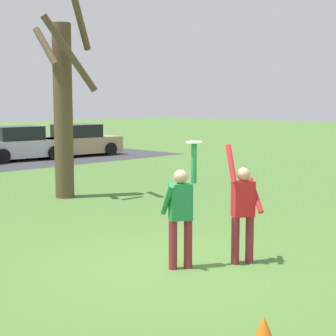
{
  "coord_description": "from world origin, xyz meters",
  "views": [
    {
      "loc": [
        -6.46,
        -6.22,
        2.75
      ],
      "look_at": [
        0.46,
        0.58,
        1.57
      ],
      "focal_mm": 58.8,
      "sensor_mm": 36.0,
      "label": 1
    }
  ],
  "objects_px": {
    "frisbee_disc": "(194,142)",
    "field_cone_orange": "(264,329)",
    "person_catcher": "(181,210)",
    "parked_car_tan": "(79,141)",
    "person_defender": "(243,207)",
    "bare_tree_tall": "(64,103)",
    "parked_car_silver": "(20,145)"
  },
  "relations": [
    {
      "from": "frisbee_disc",
      "to": "field_cone_orange",
      "type": "bearing_deg",
      "value": -122.32
    },
    {
      "from": "person_defender",
      "to": "parked_car_tan",
      "type": "xyz_separation_m",
      "value": [
        9.24,
        17.17,
        -0.25
      ]
    },
    {
      "from": "bare_tree_tall",
      "to": "frisbee_disc",
      "type": "bearing_deg",
      "value": -108.79
    },
    {
      "from": "parked_car_silver",
      "to": "bare_tree_tall",
      "type": "distance_m",
      "value": 11.04
    },
    {
      "from": "bare_tree_tall",
      "to": "parked_car_tan",
      "type": "bearing_deg",
      "value": 51.84
    },
    {
      "from": "frisbee_disc",
      "to": "bare_tree_tall",
      "type": "height_order",
      "value": "bare_tree_tall"
    },
    {
      "from": "parked_car_tan",
      "to": "parked_car_silver",
      "type": "bearing_deg",
      "value": -179.36
    },
    {
      "from": "bare_tree_tall",
      "to": "person_defender",
      "type": "bearing_deg",
      "value": -102.41
    },
    {
      "from": "person_catcher",
      "to": "bare_tree_tall",
      "type": "relative_size",
      "value": 0.35
    },
    {
      "from": "parked_car_silver",
      "to": "bare_tree_tall",
      "type": "height_order",
      "value": "bare_tree_tall"
    },
    {
      "from": "person_catcher",
      "to": "person_defender",
      "type": "xyz_separation_m",
      "value": [
        0.95,
        -0.56,
        -0.0
      ]
    },
    {
      "from": "parked_car_silver",
      "to": "field_cone_orange",
      "type": "bearing_deg",
      "value": -107.39
    },
    {
      "from": "frisbee_disc",
      "to": "parked_car_tan",
      "type": "relative_size",
      "value": 0.06
    },
    {
      "from": "frisbee_disc",
      "to": "bare_tree_tall",
      "type": "xyz_separation_m",
      "value": [
        2.41,
        7.08,
        0.61
      ]
    },
    {
      "from": "person_defender",
      "to": "frisbee_disc",
      "type": "relative_size",
      "value": 7.52
    },
    {
      "from": "person_defender",
      "to": "bare_tree_tall",
      "type": "relative_size",
      "value": 0.34
    },
    {
      "from": "person_catcher",
      "to": "frisbee_disc",
      "type": "distance_m",
      "value": 1.13
    },
    {
      "from": "person_catcher",
      "to": "field_cone_orange",
      "type": "bearing_deg",
      "value": -87.57
    },
    {
      "from": "person_defender",
      "to": "person_catcher",
      "type": "bearing_deg",
      "value": -0.0
    },
    {
      "from": "person_defender",
      "to": "parked_car_silver",
      "type": "xyz_separation_m",
      "value": [
        6.05,
        17.46,
        -0.25
      ]
    },
    {
      "from": "field_cone_orange",
      "to": "person_catcher",
      "type": "bearing_deg",
      "value": 62.04
    },
    {
      "from": "parked_car_tan",
      "to": "bare_tree_tall",
      "type": "relative_size",
      "value": 0.71
    },
    {
      "from": "parked_car_silver",
      "to": "bare_tree_tall",
      "type": "bearing_deg",
      "value": -107.99
    },
    {
      "from": "parked_car_tan",
      "to": "bare_tree_tall",
      "type": "bearing_deg",
      "value": -122.31
    },
    {
      "from": "frisbee_disc",
      "to": "parked_car_silver",
      "type": "distance_m",
      "value": 18.38
    },
    {
      "from": "bare_tree_tall",
      "to": "field_cone_orange",
      "type": "height_order",
      "value": "bare_tree_tall"
    },
    {
      "from": "person_catcher",
      "to": "frisbee_disc",
      "type": "height_order",
      "value": "frisbee_disc"
    },
    {
      "from": "person_catcher",
      "to": "parked_car_tan",
      "type": "height_order",
      "value": "person_catcher"
    },
    {
      "from": "person_defender",
      "to": "parked_car_silver",
      "type": "relative_size",
      "value": 0.48
    },
    {
      "from": "bare_tree_tall",
      "to": "field_cone_orange",
      "type": "relative_size",
      "value": 18.66
    },
    {
      "from": "person_catcher",
      "to": "bare_tree_tall",
      "type": "height_order",
      "value": "bare_tree_tall"
    },
    {
      "from": "person_defender",
      "to": "parked_car_tan",
      "type": "distance_m",
      "value": 19.5
    }
  ]
}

